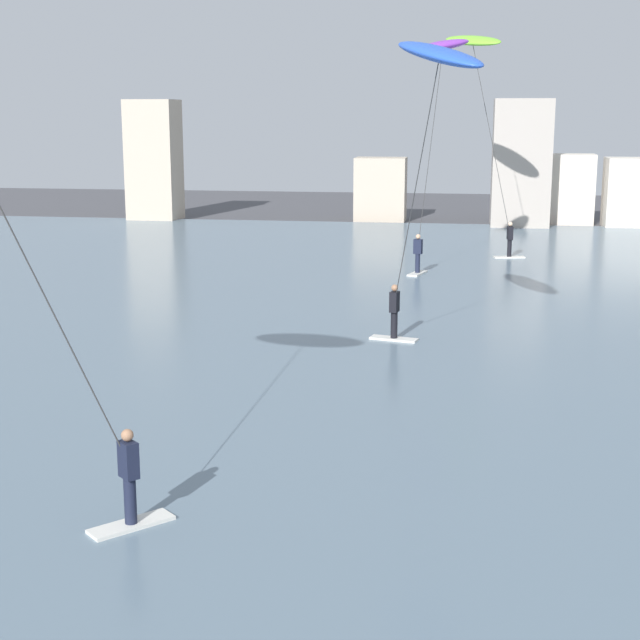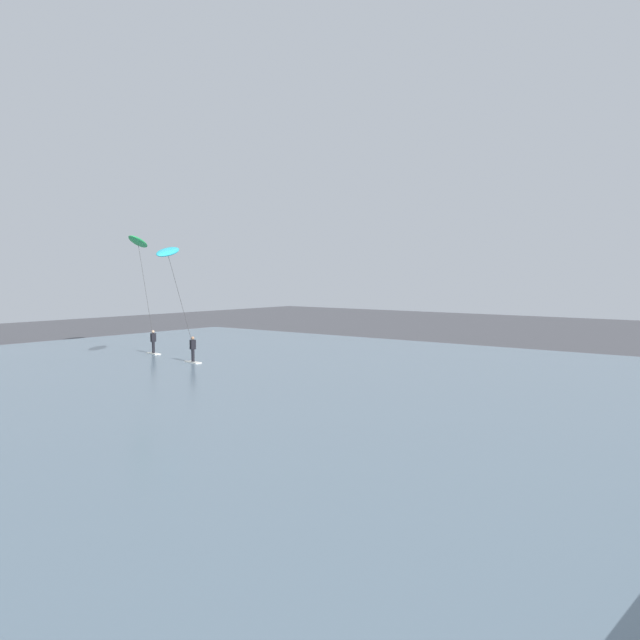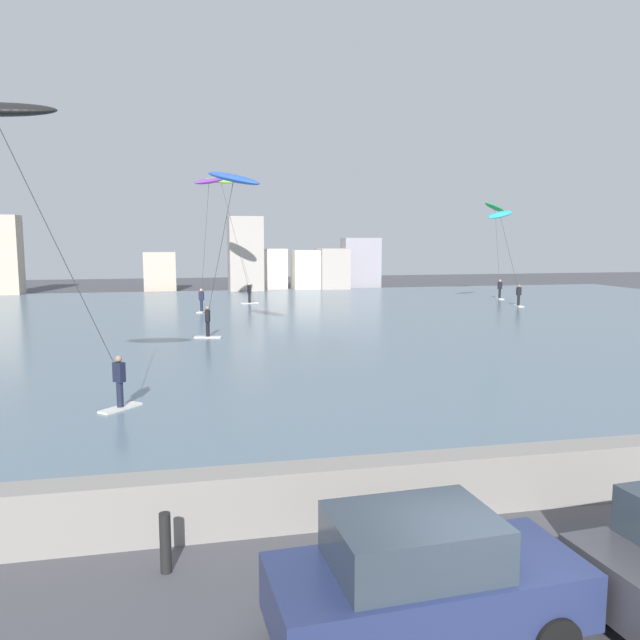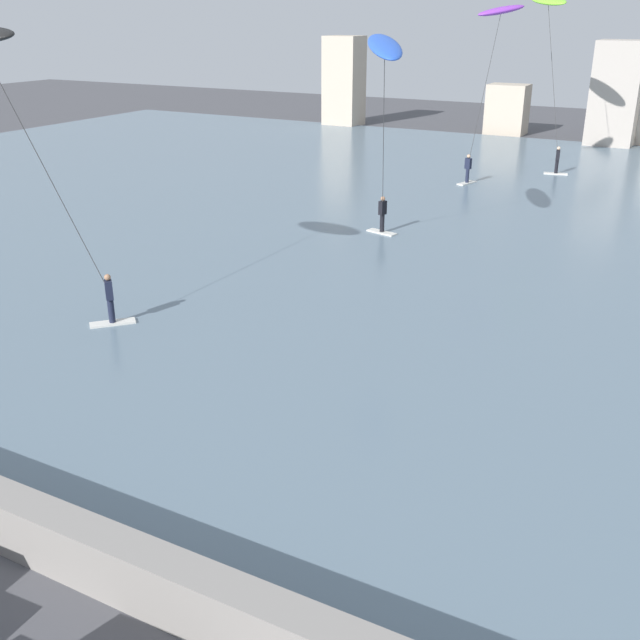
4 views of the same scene
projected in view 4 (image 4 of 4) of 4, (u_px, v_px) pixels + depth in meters
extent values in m
cube|color=gray|center=(11.00, 519.00, 13.66)|extent=(60.00, 0.70, 1.13)
cube|color=slate|center=(467.00, 219.00, 35.55)|extent=(84.00, 52.00, 0.10)
cube|color=#B7A893|center=(344.00, 81.00, 64.08)|extent=(2.96, 2.73, 7.37)
cube|color=#B7A893|center=(507.00, 109.00, 59.95)|extent=(3.11, 2.35, 3.89)
cube|color=#A89E93|center=(616.00, 94.00, 54.17)|extent=(3.32, 3.48, 7.38)
cube|color=silver|center=(467.00, 183.00, 42.65)|extent=(0.80, 1.47, 0.06)
cylinder|color=#191E33|center=(467.00, 176.00, 42.49)|extent=(0.20, 0.20, 0.78)
cube|color=#191E33|center=(468.00, 163.00, 42.22)|extent=(0.39, 0.30, 0.60)
sphere|color=tan|center=(469.00, 156.00, 42.07)|extent=(0.20, 0.20, 0.20)
cylinder|color=#333333|center=(484.00, 91.00, 41.11)|extent=(0.79, 1.39, 7.94)
ellipsoid|color=purple|center=(501.00, 10.00, 39.92)|extent=(2.59, 2.39, 0.86)
cube|color=silver|center=(382.00, 232.00, 33.07)|extent=(1.46, 0.76, 0.06)
cylinder|color=black|center=(382.00, 223.00, 32.91)|extent=(0.20, 0.20, 0.78)
cube|color=black|center=(383.00, 208.00, 32.65)|extent=(0.29, 0.38, 0.60)
sphere|color=#9E7051|center=(383.00, 199.00, 32.49)|extent=(0.20, 0.20, 0.20)
cylinder|color=#333333|center=(384.00, 137.00, 29.88)|extent=(1.24, 3.09, 6.69)
ellipsoid|color=blue|center=(385.00, 47.00, 27.03)|extent=(2.97, 3.71, 1.11)
cube|color=silver|center=(556.00, 174.00, 45.11)|extent=(1.46, 0.72, 0.06)
cylinder|color=black|center=(556.00, 167.00, 44.95)|extent=(0.20, 0.20, 0.78)
cube|color=black|center=(558.00, 155.00, 44.68)|extent=(0.29, 0.38, 0.60)
sphere|color=beige|center=(559.00, 148.00, 44.52)|extent=(0.20, 0.20, 0.20)
cylinder|color=#333333|center=(553.00, 80.00, 44.24)|extent=(1.99, 1.84, 8.50)
ellipsoid|color=#7AD133|center=(548.00, 0.00, 43.72)|extent=(3.20, 3.18, 1.00)
cube|color=silver|center=(113.00, 323.00, 23.42)|extent=(1.27, 1.33, 0.06)
cylinder|color=#191E33|center=(111.00, 311.00, 23.26)|extent=(0.20, 0.20, 0.78)
cube|color=#191E33|center=(109.00, 290.00, 22.99)|extent=(0.40, 0.39, 0.60)
sphere|color=#9E7051|center=(107.00, 277.00, 22.83)|extent=(0.20, 0.20, 0.20)
cylinder|color=#333333|center=(47.00, 173.00, 21.80)|extent=(2.81, 1.09, 7.27)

